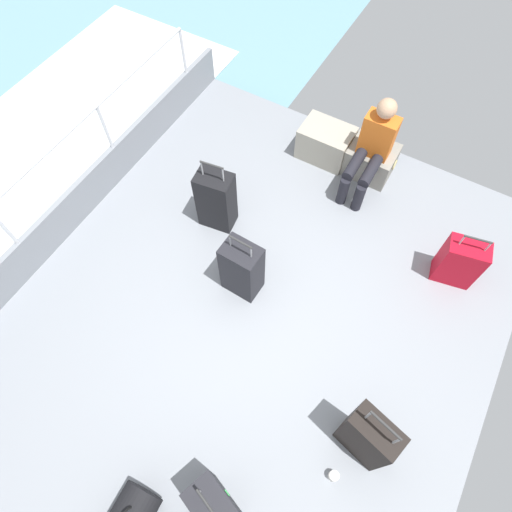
{
  "coord_description": "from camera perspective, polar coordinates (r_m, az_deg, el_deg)",
  "views": [
    {
      "loc": [
        0.83,
        -1.44,
        3.99
      ],
      "look_at": [
        -0.23,
        0.39,
        0.25
      ],
      "focal_mm": 31.12,
      "sensor_mm": 36.0,
      "label": 1
    }
  ],
  "objects": [
    {
      "name": "ground_plane",
      "position": [
        4.35,
        -0.0,
        -7.07
      ],
      "size": [
        4.4,
        5.2,
        0.06
      ],
      "primitive_type": "cube",
      "color": "gray"
    },
    {
      "name": "suitcase_3",
      "position": [
        4.54,
        -5.14,
        7.15
      ],
      "size": [
        0.39,
        0.29,
        0.9
      ],
      "color": "black",
      "rests_on": "ground_plane"
    },
    {
      "name": "cargo_crate_1",
      "position": [
        5.26,
        14.54,
        11.85
      ],
      "size": [
        0.55,
        0.43,
        0.36
      ],
      "color": "gray",
      "rests_on": "ground_plane"
    },
    {
      "name": "passenger_seated",
      "position": [
        4.87,
        14.7,
        13.38
      ],
      "size": [
        0.34,
        0.66,
        1.06
      ],
      "color": "orange",
      "rests_on": "ground_plane"
    },
    {
      "name": "suitcase_0",
      "position": [
        3.68,
        -5.41,
        -29.35
      ],
      "size": [
        0.43,
        0.35,
        0.79
      ],
      "color": "black",
      "rests_on": "ground_plane"
    },
    {
      "name": "gunwale_port",
      "position": [
        5.02,
        -22.1,
        6.13
      ],
      "size": [
        0.06,
        5.2,
        0.45
      ],
      "primitive_type": "cube",
      "color": "gray",
      "rests_on": "ground_plane"
    },
    {
      "name": "paper_cup",
      "position": [
        3.99,
        9.94,
        -26.08
      ],
      "size": [
        0.08,
        0.08,
        0.1
      ],
      "primitive_type": "cylinder",
      "color": "white",
      "rests_on": "ground_plane"
    },
    {
      "name": "sea_wake",
      "position": [
        6.36,
        -29.67,
        7.97
      ],
      "size": [
        12.0,
        12.0,
        0.01
      ],
      "color": "#6B99A8",
      "rests_on": "ground_plane"
    },
    {
      "name": "railing_port",
      "position": [
        4.62,
        -24.4,
        10.1
      ],
      "size": [
        0.04,
        4.2,
        1.02
      ],
      "color": "silver",
      "rests_on": "ground_plane"
    },
    {
      "name": "suitcase_2",
      "position": [
        4.65,
        24.7,
        -0.69
      ],
      "size": [
        0.41,
        0.3,
        0.7
      ],
      "color": "#B70C1E",
      "rests_on": "ground_plane"
    },
    {
      "name": "suitcase_1",
      "position": [
        4.12,
        -1.82,
        -1.68
      ],
      "size": [
        0.36,
        0.27,
        0.84
      ],
      "color": "black",
      "rests_on": "ground_plane"
    },
    {
      "name": "suitcase_4",
      "position": [
        3.76,
        14.17,
        -21.62
      ],
      "size": [
        0.43,
        0.31,
        0.91
      ],
      "color": "black",
      "rests_on": "ground_plane"
    },
    {
      "name": "cargo_crate_0",
      "position": [
        5.31,
        8.91,
        14.2
      ],
      "size": [
        0.61,
        0.41,
        0.41
      ],
      "color": "#9E9989",
      "rests_on": "ground_plane"
    }
  ]
}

